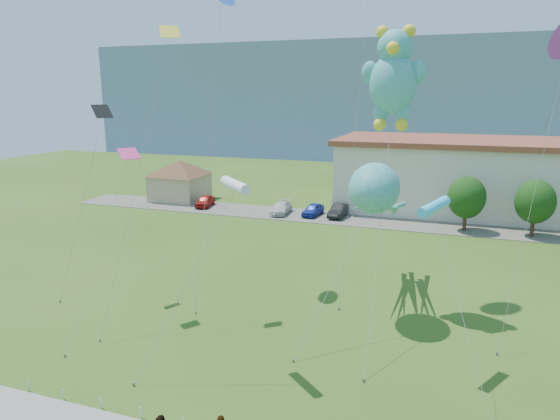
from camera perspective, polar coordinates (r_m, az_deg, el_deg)
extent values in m
plane|color=#335317|center=(22.80, -6.84, -22.19)|extent=(160.00, 160.00, 0.00)
cube|color=#59544C|center=(53.92, 9.59, -1.16)|extent=(70.00, 6.00, 0.06)
cube|color=slate|center=(136.88, 16.02, 12.33)|extent=(160.00, 50.00, 25.00)
cube|color=tan|center=(64.56, -11.35, 2.54)|extent=(6.00, 6.00, 3.20)
pyramid|color=brown|center=(64.16, -11.45, 4.74)|extent=(9.20, 9.20, 1.80)
cylinder|color=white|center=(26.55, -26.86, -17.48)|extent=(0.05, 0.05, 0.50)
cylinder|color=white|center=(25.28, -23.52, -18.75)|extent=(0.05, 0.05, 0.50)
cylinder|color=white|center=(24.11, -19.78, -20.07)|extent=(0.05, 0.05, 0.50)
cylinder|color=white|center=(23.05, -15.61, -21.43)|extent=(0.05, 0.05, 0.50)
cylinder|color=#3F2B19|center=(52.05, 20.35, -1.11)|extent=(0.36, 0.36, 2.20)
ellipsoid|color=#14380F|center=(51.57, 20.56, 1.37)|extent=(3.60, 3.60, 4.14)
cylinder|color=#3F2B19|center=(52.57, 26.89, -1.59)|extent=(0.36, 0.36, 2.20)
ellipsoid|color=#14380F|center=(52.09, 27.15, 0.86)|extent=(3.60, 3.60, 4.14)
imported|color=#A51914|center=(60.08, -8.56, 1.03)|extent=(2.22, 4.14, 1.34)
imported|color=silver|center=(55.88, 0.11, 0.23)|extent=(2.10, 4.51, 1.27)
imported|color=#1C2F9B|center=(55.16, 3.80, 0.05)|extent=(1.98, 3.99, 1.31)
imported|color=black|center=(54.77, 6.73, -0.07)|extent=(1.72, 4.25, 1.37)
ellipsoid|color=teal|center=(29.10, 10.73, 2.47)|extent=(2.91, 3.79, 2.91)
sphere|color=white|center=(28.01, 9.35, 2.77)|extent=(0.46, 0.46, 0.46)
sphere|color=white|center=(27.86, 11.46, 2.63)|extent=(0.46, 0.46, 0.46)
cylinder|color=slate|center=(26.18, 1.51, -16.83)|extent=(0.10, 0.10, 0.16)
cylinder|color=gray|center=(26.83, 6.20, -7.75)|extent=(2.73, 5.72, 6.94)
ellipsoid|color=teal|center=(30.81, 12.79, 13.89)|extent=(2.79, 2.37, 3.48)
sphere|color=teal|center=(30.91, 12.99, 17.66)|extent=(2.04, 2.04, 2.04)
sphere|color=yellow|center=(31.10, 11.62, 19.29)|extent=(0.75, 0.75, 0.75)
sphere|color=yellow|center=(30.92, 14.54, 19.18)|extent=(0.75, 0.75, 0.75)
sphere|color=yellow|center=(30.06, 12.79, 17.61)|extent=(0.75, 0.75, 0.75)
ellipsoid|color=teal|center=(31.02, 10.21, 15.19)|extent=(0.96, 0.69, 1.35)
ellipsoid|color=teal|center=(30.69, 15.53, 14.95)|extent=(0.96, 0.69, 1.35)
ellipsoid|color=teal|center=(30.90, 11.44, 10.97)|extent=(0.86, 0.75, 1.39)
ellipsoid|color=teal|center=(30.75, 13.85, 10.84)|extent=(0.86, 0.75, 1.39)
sphere|color=yellow|center=(30.72, 11.32, 9.56)|extent=(0.75, 0.75, 0.75)
sphere|color=yellow|center=(30.57, 13.73, 9.43)|extent=(0.75, 0.75, 0.75)
cylinder|color=slate|center=(24.95, 9.55, -18.66)|extent=(0.10, 0.10, 0.16)
cylinder|color=gray|center=(27.08, 11.24, -3.19)|extent=(0.49, 9.59, 11.02)
cylinder|color=#37CFFB|center=(24.17, 17.18, 0.36)|extent=(0.50, 2.25, 0.87)
cylinder|color=gray|center=(22.60, 20.25, -11.60)|extent=(3.20, 5.96, 7.71)
cube|color=black|center=(33.87, -19.67, 10.58)|extent=(1.29, 1.29, 0.86)
cylinder|color=slate|center=(35.72, -23.83, -9.52)|extent=(0.10, 0.10, 0.16)
cylinder|color=gray|center=(34.25, -21.80, 0.16)|extent=(2.27, 2.82, 11.74)
cylinder|color=slate|center=(31.63, -9.63, -11.48)|extent=(0.10, 0.10, 0.16)
cylinder|color=gray|center=(32.09, -8.09, 6.96)|extent=(0.84, 6.63, 19.25)
cylinder|color=white|center=(22.97, -5.16, 2.84)|extent=(0.50, 2.25, 0.87)
cylinder|color=slate|center=(25.28, -16.39, -18.59)|extent=(0.10, 0.10, 0.16)
cylinder|color=gray|center=(23.62, -10.89, -8.57)|extent=(3.83, 3.41, 8.72)
cube|color=yellow|center=(31.07, -12.51, 19.28)|extent=(1.29, 1.29, 0.86)
cylinder|color=slate|center=(29.68, -19.88, -13.84)|extent=(0.10, 0.10, 0.16)
cylinder|color=gray|center=(29.07, -16.16, 3.00)|extent=(1.50, 6.28, 16.29)
cylinder|color=slate|center=(29.00, 23.54, -14.84)|extent=(0.10, 0.10, 0.16)
cylinder|color=gray|center=(29.22, 27.02, 1.65)|extent=(2.52, 5.53, 15.81)
cube|color=#EC348A|center=(30.31, -16.88, 6.19)|extent=(1.29, 1.29, 0.86)
cylinder|color=slate|center=(28.79, -23.38, -15.04)|extent=(0.10, 0.10, 0.16)
cylinder|color=gray|center=(29.01, -19.99, -4.27)|extent=(0.32, 6.12, 9.44)
cylinder|color=slate|center=(31.91, 6.75, -11.16)|extent=(0.10, 0.10, 0.16)
cylinder|color=gray|center=(31.69, 8.70, 9.70)|extent=(0.42, 5.25, 22.37)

